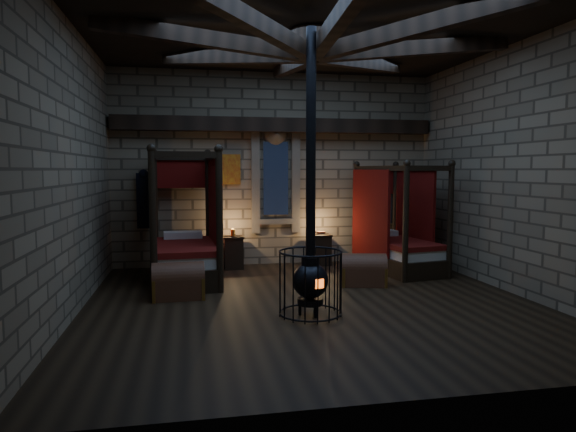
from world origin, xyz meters
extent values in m
cube|color=black|center=(0.00, 0.00, 0.00)|extent=(7.00, 7.00, 0.01)
cube|color=#847054|center=(0.00, 3.50, 2.10)|extent=(7.00, 0.02, 4.20)
cube|color=#847054|center=(0.00, -3.50, 2.10)|extent=(7.00, 0.02, 4.20)
cube|color=#847054|center=(-3.50, 0.00, 2.10)|extent=(0.02, 7.00, 4.20)
cube|color=#847054|center=(3.50, 0.00, 2.10)|extent=(0.02, 7.00, 4.20)
cube|color=black|center=(0.00, 0.00, 4.20)|extent=(7.00, 7.00, 0.01)
cube|color=black|center=(0.00, 3.32, 3.05)|extent=(6.86, 0.35, 0.30)
cylinder|color=black|center=(0.00, 0.00, 4.05)|extent=(0.70, 0.70, 0.25)
cube|color=black|center=(0.00, 3.45, 1.90)|extent=(0.55, 0.04, 1.60)
cube|color=maroon|center=(-1.00, 3.46, 2.10)|extent=(0.45, 0.03, 0.65)
cube|color=black|center=(-2.80, 3.34, 1.45)|extent=(0.30, 0.10, 1.15)
cube|color=black|center=(2.80, 3.34, 1.45)|extent=(0.30, 0.10, 1.15)
cube|color=black|center=(-1.98, 2.04, 0.20)|extent=(1.29, 2.32, 0.39)
cube|color=beige|center=(-1.98, 2.04, 0.50)|extent=(1.15, 2.14, 0.24)
cube|color=maroon|center=(-1.98, 2.04, 0.65)|extent=(1.21, 2.19, 0.11)
cube|color=beige|center=(-2.02, 2.87, 0.76)|extent=(0.78, 0.42, 0.15)
cube|color=#630C08|center=(-2.03, 3.16, 2.01)|extent=(1.20, 0.11, 0.60)
cylinder|color=black|center=(-2.47, 0.93, 1.20)|extent=(0.12, 0.12, 2.39)
cylinder|color=black|center=(-2.57, 3.10, 1.20)|extent=(0.12, 0.12, 2.39)
cylinder|color=black|center=(-1.38, 0.98, 1.20)|extent=(0.12, 0.12, 2.39)
cylinder|color=black|center=(-1.49, 3.16, 1.20)|extent=(0.12, 0.12, 2.39)
cube|color=#630C08|center=(-2.57, 2.34, 1.25)|extent=(0.15, 1.63, 2.12)
cube|color=#630C08|center=(-1.42, 2.40, 1.25)|extent=(0.15, 1.63, 2.12)
cube|color=black|center=(2.38, 2.18, 0.18)|extent=(1.38, 2.19, 0.36)
cube|color=beige|center=(2.38, 2.18, 0.45)|extent=(1.23, 2.02, 0.22)
cube|color=maroon|center=(2.38, 2.18, 0.59)|extent=(1.30, 2.07, 0.10)
cube|color=beige|center=(2.26, 2.92, 0.69)|extent=(0.74, 0.45, 0.14)
cube|color=#630C08|center=(2.21, 3.19, 1.83)|extent=(1.08, 0.22, 0.54)
cylinder|color=black|center=(2.04, 1.13, 1.09)|extent=(0.11, 0.11, 2.17)
cylinder|color=black|center=(1.73, 3.08, 1.09)|extent=(0.11, 0.11, 2.17)
cylinder|color=black|center=(3.02, 1.29, 1.09)|extent=(0.11, 0.11, 2.17)
cylinder|color=black|center=(2.71, 3.23, 1.09)|extent=(0.11, 0.11, 2.17)
cube|color=#630C08|center=(1.81, 2.39, 1.13)|extent=(0.29, 1.47, 1.92)
cube|color=#630C08|center=(2.84, 2.56, 1.13)|extent=(0.29, 1.47, 1.92)
cube|color=#552D1B|center=(-2.07, 0.71, 0.17)|extent=(0.85, 0.54, 0.34)
cylinder|color=#552D1B|center=(-2.07, 0.71, 0.34)|extent=(0.85, 0.54, 0.51)
cube|color=#B18636|center=(-2.46, 0.70, 0.17)|extent=(0.07, 0.53, 0.36)
cube|color=#B18636|center=(-1.69, 0.73, 0.17)|extent=(0.07, 0.53, 0.36)
cube|color=#552D1B|center=(1.21, 1.06, 0.17)|extent=(0.90, 0.66, 0.33)
cylinder|color=#552D1B|center=(1.21, 1.06, 0.33)|extent=(0.90, 0.66, 0.49)
cube|color=#B18636|center=(0.85, 1.15, 0.17)|extent=(0.16, 0.51, 0.35)
cube|color=#B18636|center=(1.58, 0.98, 0.17)|extent=(0.16, 0.51, 0.35)
cube|color=black|center=(-0.98, 3.06, 0.33)|extent=(0.41, 0.40, 0.66)
cube|color=black|center=(-0.98, 3.06, 0.68)|extent=(0.45, 0.44, 0.04)
cylinder|color=#B18636|center=(-0.98, 3.06, 0.77)|extent=(0.09, 0.09, 0.15)
cube|color=black|center=(0.95, 3.11, 0.32)|extent=(0.40, 0.38, 0.64)
cube|color=black|center=(0.95, 3.11, 0.66)|extent=(0.43, 0.42, 0.04)
cube|color=#552D1B|center=(0.95, 3.11, 0.72)|extent=(0.17, 0.12, 0.05)
cylinder|color=black|center=(-0.18, -0.64, 0.20)|extent=(0.37, 0.37, 0.09)
sphere|color=black|center=(-0.18, -0.64, 0.51)|extent=(0.52, 0.52, 0.52)
cylinder|color=black|center=(-0.18, -0.64, 0.79)|extent=(0.26, 0.26, 0.13)
cube|color=#FF5914|center=(-0.11, -0.88, 0.51)|extent=(0.13, 0.06, 0.13)
cylinder|color=black|center=(-0.18, -0.64, 2.44)|extent=(0.14, 0.14, 3.22)
torus|color=black|center=(-0.18, -0.64, 0.04)|extent=(0.92, 0.92, 0.03)
torus|color=black|center=(-0.18, -0.64, 0.93)|extent=(0.92, 0.92, 0.03)
camera|label=1|loc=(-1.86, -7.70, 2.09)|focal=32.00mm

